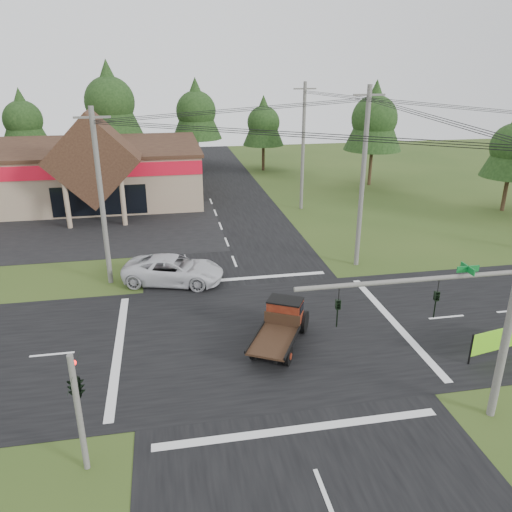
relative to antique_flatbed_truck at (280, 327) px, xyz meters
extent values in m
plane|color=#2E4518|center=(-0.59, 1.14, -1.02)|extent=(120.00, 120.00, 0.00)
cube|color=black|center=(-0.59, 1.14, -1.01)|extent=(12.00, 120.00, 0.02)
cube|color=black|center=(-0.59, 1.14, -1.01)|extent=(120.00, 12.00, 0.02)
cube|color=black|center=(-14.59, 20.14, -1.01)|extent=(28.00, 14.00, 0.02)
cube|color=#9E816B|center=(-16.59, 31.14, 1.48)|extent=(30.00, 15.00, 5.00)
cube|color=#321C14|center=(-16.59, 31.14, 4.03)|extent=(30.40, 15.40, 0.30)
cube|color=#AF0D20|center=(-16.59, 23.59, 3.08)|extent=(30.00, 0.12, 1.20)
cube|color=#321C14|center=(-10.59, 22.64, 4.28)|extent=(7.78, 4.00, 7.78)
cylinder|color=#9E816B|center=(-12.79, 20.94, 0.98)|extent=(0.40, 0.40, 4.00)
cylinder|color=#9E816B|center=(-8.39, 20.94, 0.98)|extent=(0.40, 0.40, 4.00)
cube|color=black|center=(-10.59, 23.62, 0.48)|extent=(8.00, 0.08, 2.60)
cylinder|color=#595651|center=(6.91, -6.36, 2.48)|extent=(0.24, 0.24, 7.00)
cylinder|color=#595651|center=(2.91, -6.36, 4.98)|extent=(8.00, 0.16, 0.16)
imported|color=black|center=(3.91, -6.36, 3.98)|extent=(0.16, 0.20, 1.00)
imported|color=black|center=(0.41, -6.36, 3.98)|extent=(0.16, 0.20, 1.00)
cube|color=#0C6626|center=(4.91, -6.36, 5.23)|extent=(0.80, 0.04, 0.22)
cylinder|color=#595651|center=(-8.09, -6.36, 1.18)|extent=(0.20, 0.20, 4.40)
imported|color=black|center=(-8.09, -6.16, 2.68)|extent=(0.53, 2.48, 1.00)
sphere|color=#FF0C0C|center=(-8.09, -6.01, 2.88)|extent=(0.18, 0.18, 0.18)
cylinder|color=#595651|center=(-8.59, 9.14, 4.23)|extent=(0.30, 0.30, 10.50)
cube|color=#595651|center=(-8.59, 9.14, 8.88)|extent=(2.00, 0.12, 0.12)
cylinder|color=#595651|center=(7.41, 9.14, 4.73)|extent=(0.30, 0.30, 11.50)
cube|color=#595651|center=(7.41, 9.14, 9.88)|extent=(2.00, 0.12, 0.12)
cylinder|color=#595651|center=(7.41, 23.14, 4.58)|extent=(0.30, 0.30, 11.20)
cube|color=#595651|center=(7.41, 23.14, 9.58)|extent=(2.00, 0.12, 0.12)
cylinder|color=#332316|center=(-20.59, 43.14, 0.73)|extent=(0.36, 0.36, 3.50)
cone|color=black|center=(-20.59, 43.14, 5.78)|extent=(5.60, 5.60, 6.60)
sphere|color=black|center=(-20.59, 43.14, 5.48)|extent=(4.40, 4.40, 4.40)
cylinder|color=#332316|center=(-10.59, 42.14, 1.25)|extent=(0.36, 0.36, 4.55)
cone|color=black|center=(-10.59, 42.14, 7.82)|extent=(7.28, 7.28, 8.58)
sphere|color=black|center=(-10.59, 42.14, 7.43)|extent=(5.72, 5.72, 5.72)
cylinder|color=#332316|center=(-0.59, 43.14, 0.90)|extent=(0.36, 0.36, 3.85)
cone|color=black|center=(-0.59, 43.14, 6.46)|extent=(6.16, 6.16, 7.26)
sphere|color=black|center=(-0.59, 43.14, 6.13)|extent=(4.84, 4.84, 4.84)
cylinder|color=#332316|center=(7.41, 41.14, 0.55)|extent=(0.36, 0.36, 3.15)
cone|color=black|center=(7.41, 41.14, 5.10)|extent=(5.04, 5.04, 5.94)
sphere|color=black|center=(7.41, 41.14, 4.83)|extent=(3.96, 3.96, 3.96)
cylinder|color=#332316|center=(17.41, 31.14, 0.90)|extent=(0.36, 0.36, 3.85)
cone|color=black|center=(17.41, 31.14, 6.46)|extent=(6.16, 6.16, 7.26)
sphere|color=black|center=(17.41, 31.14, 6.13)|extent=(4.84, 4.84, 4.84)
cylinder|color=#332316|center=(25.41, 19.14, 0.55)|extent=(0.36, 0.36, 3.15)
imported|color=silver|center=(-4.72, 8.40, -0.18)|extent=(6.60, 4.36, 1.69)
camera|label=1|loc=(-4.88, -20.20, 11.69)|focal=35.00mm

